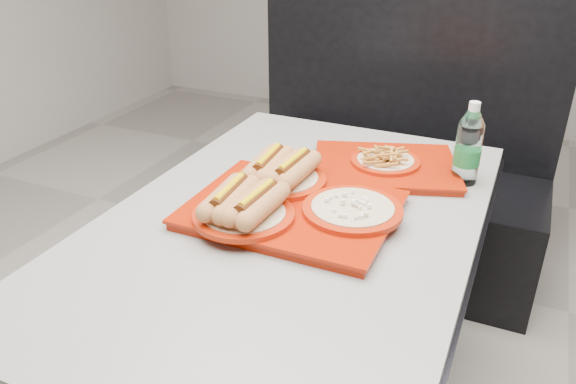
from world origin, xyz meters
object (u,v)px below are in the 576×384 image
at_px(diner_table, 290,271).
at_px(booth_bench, 391,175).
at_px(water_bottle, 468,148).
at_px(tray_near, 285,199).
at_px(tray_far, 385,163).

xyz_separation_m(diner_table, booth_bench, (0.00, 1.09, -0.18)).
height_order(diner_table, water_bottle, water_bottle).
bearing_deg(tray_near, booth_bench, 88.78).
xyz_separation_m(diner_table, tray_far, (0.14, 0.38, 0.19)).
bearing_deg(tray_far, tray_near, -114.37).
relative_size(diner_table, booth_bench, 1.05).
xyz_separation_m(booth_bench, tray_near, (-0.02, -1.07, 0.39)).
distance_m(booth_bench, water_bottle, 0.91).
bearing_deg(tray_far, booth_bench, 101.11).
distance_m(booth_bench, tray_near, 1.14).
bearing_deg(booth_bench, tray_far, -78.89).
distance_m(diner_table, water_bottle, 0.60).
relative_size(diner_table, tray_far, 2.82).
relative_size(booth_bench, tray_far, 2.68).
bearing_deg(tray_far, diner_table, -110.27).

